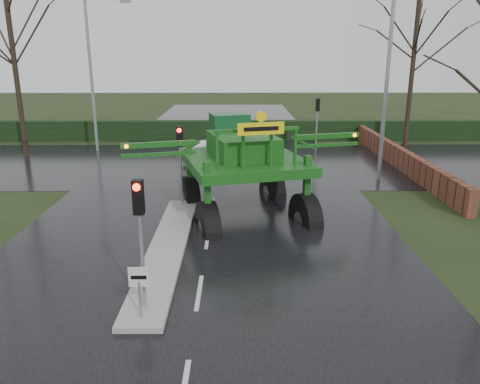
{
  "coord_description": "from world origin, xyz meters",
  "views": [
    {
      "loc": [
        1.05,
        -11.66,
        6.38
      ],
      "look_at": [
        1.16,
        3.13,
        2.0
      ],
      "focal_mm": 35.0,
      "sensor_mm": 36.0,
      "label": 1
    }
  ],
  "objects_px": {
    "traffic_signal_far": "(317,112)",
    "street_light_left_far": "(94,60)",
    "traffic_signal_near": "(139,217)",
    "keep_left_sign": "(139,284)",
    "street_light_right": "(382,62)",
    "white_sedan": "(216,163)",
    "traffic_signal_mid": "(180,149)",
    "crop_sprayer": "(205,161)"
  },
  "relations": [
    {
      "from": "street_light_left_far",
      "to": "white_sedan",
      "type": "xyz_separation_m",
      "value": [
        8.0,
        -3.77,
        -5.99
      ]
    },
    {
      "from": "keep_left_sign",
      "to": "street_light_left_far",
      "type": "distance_m",
      "value": 23.11
    },
    {
      "from": "traffic_signal_near",
      "to": "street_light_left_far",
      "type": "distance_m",
      "value": 22.37
    },
    {
      "from": "street_light_right",
      "to": "street_light_left_far",
      "type": "bearing_deg",
      "value": 153.98
    },
    {
      "from": "keep_left_sign",
      "to": "traffic_signal_near",
      "type": "height_order",
      "value": "traffic_signal_near"
    },
    {
      "from": "crop_sprayer",
      "to": "traffic_signal_near",
      "type": "bearing_deg",
      "value": -116.31
    },
    {
      "from": "keep_left_sign",
      "to": "traffic_signal_far",
      "type": "bearing_deg",
      "value": 70.07
    },
    {
      "from": "keep_left_sign",
      "to": "street_light_right",
      "type": "xyz_separation_m",
      "value": [
        9.49,
        13.5,
        4.93
      ]
    },
    {
      "from": "traffic_signal_near",
      "to": "street_light_right",
      "type": "bearing_deg",
      "value": 53.87
    },
    {
      "from": "traffic_signal_mid",
      "to": "white_sedan",
      "type": "xyz_separation_m",
      "value": [
        1.11,
        8.74,
        -2.59
      ]
    },
    {
      "from": "traffic_signal_mid",
      "to": "street_light_left_far",
      "type": "distance_m",
      "value": 14.68
    },
    {
      "from": "keep_left_sign",
      "to": "white_sedan",
      "type": "xyz_separation_m",
      "value": [
        1.11,
        17.73,
        -1.06
      ]
    },
    {
      "from": "traffic_signal_mid",
      "to": "traffic_signal_far",
      "type": "xyz_separation_m",
      "value": [
        7.8,
        12.52,
        0.0
      ]
    },
    {
      "from": "keep_left_sign",
      "to": "white_sedan",
      "type": "distance_m",
      "value": 17.8
    },
    {
      "from": "traffic_signal_near",
      "to": "traffic_signal_far",
      "type": "relative_size",
      "value": 1.0
    },
    {
      "from": "traffic_signal_far",
      "to": "keep_left_sign",
      "type": "bearing_deg",
      "value": 70.07
    },
    {
      "from": "traffic_signal_mid",
      "to": "street_light_right",
      "type": "relative_size",
      "value": 0.35
    },
    {
      "from": "traffic_signal_mid",
      "to": "crop_sprayer",
      "type": "relative_size",
      "value": 0.37
    },
    {
      "from": "traffic_signal_near",
      "to": "street_light_right",
      "type": "distance_m",
      "value": 16.46
    },
    {
      "from": "traffic_signal_mid",
      "to": "street_light_right",
      "type": "bearing_deg",
      "value": 25.4
    },
    {
      "from": "traffic_signal_far",
      "to": "crop_sprayer",
      "type": "xyz_separation_m",
      "value": [
        -6.6,
        -14.92,
        0.02
      ]
    },
    {
      "from": "street_light_left_far",
      "to": "white_sedan",
      "type": "bearing_deg",
      "value": -25.23
    },
    {
      "from": "traffic_signal_mid",
      "to": "traffic_signal_far",
      "type": "relative_size",
      "value": 1.0
    },
    {
      "from": "white_sedan",
      "to": "traffic_signal_near",
      "type": "bearing_deg",
      "value": 152.7
    },
    {
      "from": "street_light_left_far",
      "to": "crop_sprayer",
      "type": "distance_m",
      "value": 17.3
    },
    {
      "from": "traffic_signal_near",
      "to": "keep_left_sign",
      "type": "bearing_deg",
      "value": -90.0
    },
    {
      "from": "traffic_signal_far",
      "to": "street_light_left_far",
      "type": "bearing_deg",
      "value": 0.03
    },
    {
      "from": "keep_left_sign",
      "to": "traffic_signal_mid",
      "type": "relative_size",
      "value": 0.38
    },
    {
      "from": "keep_left_sign",
      "to": "traffic_signal_mid",
      "type": "distance_m",
      "value": 9.12
    },
    {
      "from": "keep_left_sign",
      "to": "street_light_right",
      "type": "height_order",
      "value": "street_light_right"
    },
    {
      "from": "traffic_signal_mid",
      "to": "white_sedan",
      "type": "relative_size",
      "value": 0.89
    },
    {
      "from": "street_light_right",
      "to": "street_light_left_far",
      "type": "xyz_separation_m",
      "value": [
        -16.39,
        8.0,
        0.0
      ]
    },
    {
      "from": "traffic_signal_far",
      "to": "traffic_signal_mid",
      "type": "bearing_deg",
      "value": 58.07
    },
    {
      "from": "street_light_left_far",
      "to": "white_sedan",
      "type": "height_order",
      "value": "street_light_left_far"
    },
    {
      "from": "traffic_signal_near",
      "to": "street_light_left_far",
      "type": "relative_size",
      "value": 0.35
    },
    {
      "from": "street_light_right",
      "to": "white_sedan",
      "type": "height_order",
      "value": "street_light_right"
    },
    {
      "from": "traffic_signal_near",
      "to": "white_sedan",
      "type": "distance_m",
      "value": 17.47
    },
    {
      "from": "street_light_right",
      "to": "crop_sprayer",
      "type": "bearing_deg",
      "value": -140.2
    },
    {
      "from": "keep_left_sign",
      "to": "crop_sprayer",
      "type": "bearing_deg",
      "value": 79.67
    },
    {
      "from": "traffic_signal_near",
      "to": "crop_sprayer",
      "type": "xyz_separation_m",
      "value": [
        1.2,
        6.1,
        0.02
      ]
    },
    {
      "from": "traffic_signal_near",
      "to": "white_sedan",
      "type": "xyz_separation_m",
      "value": [
        1.11,
        17.24,
        -2.59
      ]
    },
    {
      "from": "white_sedan",
      "to": "traffic_signal_mid",
      "type": "bearing_deg",
      "value": 149.15
    }
  ]
}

